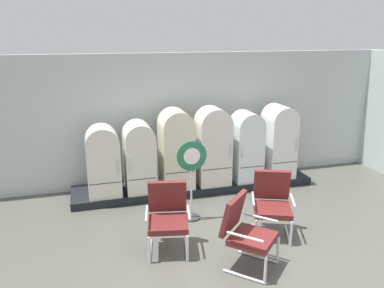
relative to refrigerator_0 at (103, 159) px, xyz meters
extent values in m
cube|color=#4E4E47|center=(1.88, -2.89, -0.91)|extent=(12.00, 10.00, 0.05)
cube|color=silver|center=(1.88, 0.77, 0.54)|extent=(11.76, 0.12, 2.85)
cube|color=#47443F|center=(1.88, 0.77, 1.61)|extent=(11.76, 0.07, 0.06)
cube|color=black|center=(1.88, 0.13, -0.81)|extent=(5.10, 0.95, 0.15)
cube|color=silver|center=(0.00, 0.00, -0.20)|extent=(0.63, 0.61, 1.08)
cylinder|color=silver|center=(0.00, 0.00, 0.34)|extent=(0.63, 0.59, 0.63)
cube|color=#383838|center=(0.00, -0.31, -0.39)|extent=(0.58, 0.01, 0.01)
cylinder|color=silver|center=(0.26, -0.32, -0.07)|extent=(0.02, 0.02, 0.28)
cube|color=silver|center=(0.71, 0.05, -0.18)|extent=(0.59, 0.70, 1.12)
cylinder|color=silver|center=(0.71, 0.05, 0.38)|extent=(0.59, 0.68, 0.59)
cube|color=#383838|center=(0.71, -0.31, -0.38)|extent=(0.54, 0.01, 0.01)
cylinder|color=silver|center=(0.48, -0.32, -0.04)|extent=(0.02, 0.02, 0.28)
cube|color=beige|center=(1.47, 0.05, -0.08)|extent=(0.65, 0.70, 1.30)
cylinder|color=beige|center=(1.47, 0.05, 0.57)|extent=(0.65, 0.68, 0.65)
cube|color=#383838|center=(1.47, -0.31, -0.32)|extent=(0.59, 0.01, 0.01)
cylinder|color=silver|center=(1.74, -0.32, 0.07)|extent=(0.02, 0.02, 0.28)
cube|color=silver|center=(2.25, -0.01, -0.08)|extent=(0.67, 0.59, 1.30)
cylinder|color=silver|center=(2.25, -0.01, 0.57)|extent=(0.67, 0.57, 0.67)
cube|color=#383838|center=(2.25, -0.31, -0.32)|extent=(0.62, 0.01, 0.01)
cylinder|color=silver|center=(2.52, -0.32, 0.07)|extent=(0.02, 0.02, 0.28)
cube|color=white|center=(3.01, 0.01, -0.13)|extent=(0.59, 0.63, 1.21)
cylinder|color=white|center=(3.01, 0.01, 0.47)|extent=(0.59, 0.61, 0.59)
cube|color=#383838|center=(3.01, -0.31, -0.35)|extent=(0.54, 0.01, 0.01)
cylinder|color=silver|center=(2.78, -0.32, 0.01)|extent=(0.02, 0.02, 0.28)
cube|color=white|center=(3.78, 0.04, -0.09)|extent=(0.60, 0.68, 1.29)
cylinder|color=white|center=(3.78, 0.04, 0.56)|extent=(0.60, 0.66, 0.60)
cube|color=#383838|center=(3.78, -0.31, -0.32)|extent=(0.56, 0.01, 0.01)
cylinder|color=silver|center=(4.03, -0.32, 0.07)|extent=(0.02, 0.02, 0.28)
cylinder|color=silver|center=(0.55, -2.09, -0.87)|extent=(0.16, 0.63, 0.04)
cylinder|color=silver|center=(0.49, -2.38, -0.67)|extent=(0.05, 0.05, 0.40)
cylinder|color=silver|center=(1.09, -2.20, -0.87)|extent=(0.16, 0.63, 0.04)
cylinder|color=silver|center=(1.03, -2.49, -0.67)|extent=(0.05, 0.05, 0.40)
cube|color=#5B1F1E|center=(0.82, -2.14, -0.42)|extent=(0.70, 0.68, 0.09)
cube|color=#5B1F1E|center=(0.88, -1.84, -0.10)|extent=(0.62, 0.29, 0.55)
cylinder|color=silver|center=(0.51, -2.08, -0.23)|extent=(0.14, 0.51, 0.04)
cylinder|color=silver|center=(1.13, -2.20, -0.23)|extent=(0.14, 0.51, 0.04)
cylinder|color=silver|center=(2.31, -2.03, -0.87)|extent=(0.27, 0.60, 0.04)
cylinder|color=silver|center=(2.20, -2.31, -0.67)|extent=(0.05, 0.05, 0.40)
cylinder|color=silver|center=(2.82, -2.23, -0.87)|extent=(0.27, 0.60, 0.04)
cylinder|color=silver|center=(2.72, -2.51, -0.67)|extent=(0.05, 0.05, 0.40)
cube|color=#5B1F1E|center=(2.57, -2.13, -0.42)|extent=(0.76, 0.75, 0.09)
cube|color=#5B1F1E|center=(2.68, -1.85, -0.10)|extent=(0.62, 0.39, 0.55)
cylinder|color=silver|center=(2.27, -2.02, -0.23)|extent=(0.22, 0.49, 0.04)
cylinder|color=silver|center=(2.86, -2.25, -0.23)|extent=(0.22, 0.49, 0.04)
cylinder|color=silver|center=(1.68, -3.08, -0.87)|extent=(0.48, 0.47, 0.04)
cylinder|color=silver|center=(1.89, -3.29, -0.67)|extent=(0.06, 0.06, 0.40)
cylinder|color=silver|center=(2.07, -2.69, -0.87)|extent=(0.48, 0.47, 0.04)
cylinder|color=silver|center=(2.28, -2.89, -0.67)|extent=(0.06, 0.06, 0.40)
cube|color=#5B1F1E|center=(1.88, -2.88, -0.42)|extent=(0.83, 0.83, 0.09)
cube|color=#5B1F1E|center=(1.66, -2.67, -0.10)|extent=(0.55, 0.55, 0.55)
cylinder|color=silver|center=(1.66, -3.11, -0.23)|extent=(0.39, 0.39, 0.04)
cylinder|color=silver|center=(2.10, -2.66, -0.23)|extent=(0.39, 0.39, 0.04)
cylinder|color=#2D2D30|center=(1.46, -1.17, -0.87)|extent=(0.32, 0.32, 0.03)
cylinder|color=silver|center=(1.46, -1.17, -0.27)|extent=(0.04, 0.04, 1.17)
cylinder|color=#216C4B|center=(1.46, -1.20, 0.31)|extent=(0.54, 0.02, 0.54)
cylinder|color=white|center=(1.46, -1.21, 0.31)|extent=(0.30, 0.00, 0.30)
camera|label=1|loc=(-0.25, -7.31, 2.38)|focal=36.13mm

